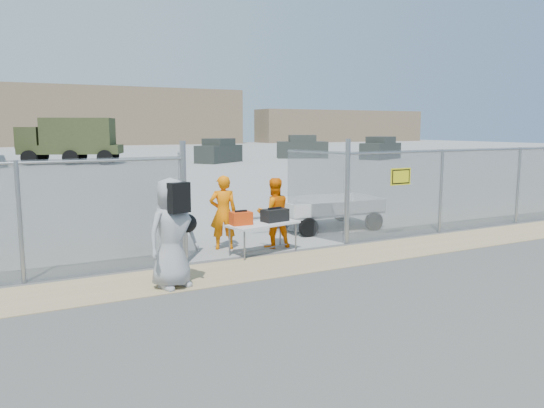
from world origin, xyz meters
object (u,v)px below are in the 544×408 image
folding_table (263,238)px  utility_trailer (326,212)px  visitor (172,233)px  security_worker_left (223,213)px  security_worker_right (274,213)px

folding_table → utility_trailer: size_ratio=0.44×
folding_table → visitor: size_ratio=0.84×
visitor → utility_trailer: bearing=15.2°
visitor → utility_trailer: (5.36, 3.33, -0.51)m
folding_table → visitor: bearing=-161.0°
visitor → utility_trailer: visitor is taller
security_worker_left → utility_trailer: security_worker_left is taller
folding_table → utility_trailer: utility_trailer is taller
security_worker_right → visitor: (-2.99, -1.93, 0.15)m
security_worker_left → visitor: bearing=67.9°
security_worker_left → security_worker_right: 1.16m
security_worker_right → visitor: 3.56m
visitor → utility_trailer: size_ratio=0.52×
utility_trailer → security_worker_right: bearing=-147.1°
security_worker_right → utility_trailer: (2.37, 1.39, -0.36)m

